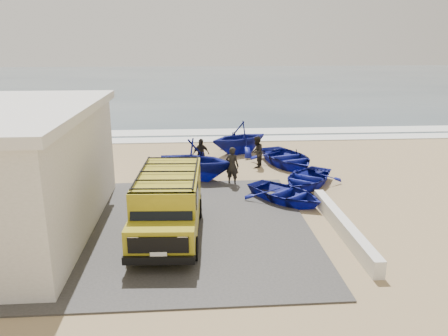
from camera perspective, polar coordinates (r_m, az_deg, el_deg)
name	(u,v)px	position (r m, az deg, el deg)	size (l,w,h in m)	color
ground	(194,206)	(17.45, -3.89, -4.96)	(160.00, 160.00, 0.00)	tan
slab	(138,227)	(15.71, -11.20, -7.62)	(12.00, 10.00, 0.05)	#3F3C39
ocean	(191,81)	(72.54, -4.28, 11.23)	(180.00, 88.00, 0.01)	#385166
surf_line	(193,140)	(28.96, -4.09, 3.70)	(180.00, 1.60, 0.06)	white
surf_wash	(193,132)	(31.40, -4.12, 4.67)	(180.00, 2.20, 0.04)	white
parapet	(343,226)	(15.41, 15.28, -7.38)	(0.35, 6.00, 0.55)	silver
van	(168,202)	(14.60, -7.30, -4.44)	(2.30, 5.22, 2.19)	#AEA01A
boat_near_left	(285,193)	(17.92, 8.01, -3.30)	(2.45, 3.43, 0.71)	navy
boat_near_right	(307,178)	(20.01, 10.77, -1.32)	(2.49, 3.49, 0.72)	navy
boat_mid_left	(196,160)	(20.42, -3.66, 1.11)	(3.21, 3.72, 1.96)	navy
boat_mid_right	(287,158)	(23.10, 8.22, 1.35)	(2.97, 4.15, 0.86)	navy
boat_far_left	(239,137)	(25.31, 2.00, 4.02)	(3.09, 3.57, 1.88)	navy
fisherman_front	(232,166)	(19.75, 1.08, 0.30)	(0.64, 0.42, 1.75)	black
fisherman_middle	(257,152)	(22.56, 4.30, 2.12)	(0.79, 0.61, 1.62)	black
fisherman_back	(201,155)	(21.99, -3.06, 1.77)	(0.95, 0.40, 1.62)	black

